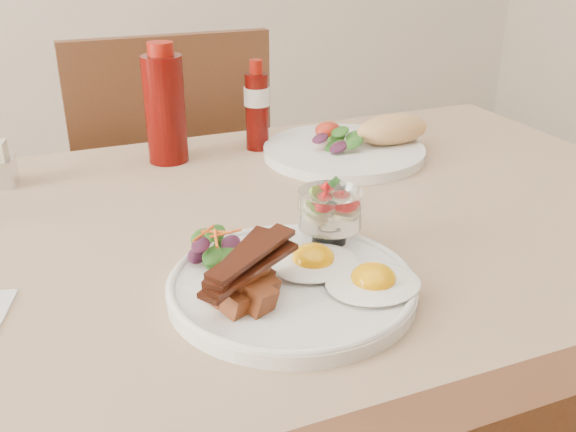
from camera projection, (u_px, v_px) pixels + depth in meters
name	position (u px, v px, depth m)	size (l,w,h in m)	color
table	(267.00, 286.00, 0.91)	(1.33, 0.88, 0.75)	#5A331C
chair_far	(169.00, 203.00, 1.52)	(0.42, 0.42, 0.93)	#5A331C
main_plate	(292.00, 286.00, 0.72)	(0.28, 0.28, 0.02)	white
fried_eggs	(342.00, 270.00, 0.72)	(0.18, 0.20, 0.03)	white
bacon_potato_pile	(248.00, 277.00, 0.67)	(0.12, 0.10, 0.06)	brown
side_salad	(215.00, 249.00, 0.75)	(0.08, 0.07, 0.04)	#1D5316
fruit_cup	(330.00, 209.00, 0.78)	(0.08, 0.08, 0.08)	white
second_plate	(355.00, 145.00, 1.14)	(0.31, 0.29, 0.07)	white
ketchup_bottle	(165.00, 107.00, 1.08)	(0.07, 0.07, 0.20)	#500704
hot_sauce_bottle	(257.00, 107.00, 1.15)	(0.06, 0.06, 0.16)	#500704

